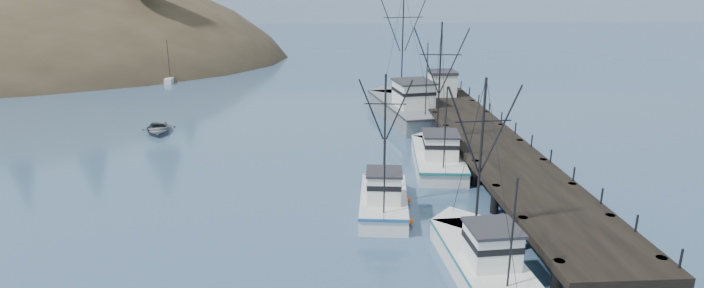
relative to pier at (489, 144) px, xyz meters
name	(u,v)px	position (x,y,z in m)	size (l,w,h in m)	color
ground	(326,263)	(-14.00, -16.00, -1.69)	(400.00, 400.00, 0.00)	#304B6B
pier	(489,144)	(0.00, 0.00, 0.00)	(6.00, 44.00, 2.00)	black
distant_ridge	(347,18)	(-4.00, 154.00, -1.69)	(360.00, 40.00, 26.00)	#9EB2C6
distant_ridge_far	(211,16)	(-54.00, 169.00, -1.69)	(180.00, 25.00, 18.00)	silver
moored_sailboats	(102,76)	(-47.47, 42.06, -1.36)	(18.50, 16.84, 6.35)	silver
trawler_near	(480,256)	(-5.69, -17.21, -0.87)	(4.02, 10.56, 10.78)	silver
trawler_mid	(384,198)	(-9.99, -9.01, -0.87)	(4.03, 9.43, 9.55)	silver
trawler_far	(437,156)	(-4.43, -0.21, -0.87)	(4.89, 11.97, 12.09)	silver
work_vessel	(406,107)	(-4.69, 15.61, -0.46)	(7.55, 17.29, 14.16)	slate
pier_shed	(442,83)	(-0.17, 18.00, 1.73)	(3.00, 3.20, 2.80)	silver
pickup_truck	(437,89)	(-0.76, 17.96, 0.97)	(2.20, 4.78, 1.33)	silver
motorboat	(158,132)	(-30.64, 11.20, -1.69)	(3.50, 4.90, 1.01)	#53565C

